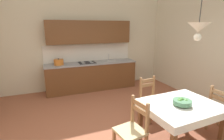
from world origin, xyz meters
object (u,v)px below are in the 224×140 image
object	(u,v)px
dining_chair_tv_side	(132,130)
pendant_lamp	(199,28)
kitchen_cabinetry	(91,64)
dining_chair_kitchen_side	(151,99)
dining_table	(181,111)
fruit_bowl	(182,102)
dining_chair_window_side	(222,112)

from	to	relation	value
dining_chair_tv_side	pendant_lamp	world-z (taller)	pendant_lamp
kitchen_cabinetry	dining_chair_kitchen_side	size ratio (longest dim) A/B	3.12
dining_table	fruit_bowl	world-z (taller)	fruit_bowl
kitchen_cabinetry	dining_table	world-z (taller)	kitchen_cabinetry
kitchen_cabinetry	fruit_bowl	xyz separation A→B (m)	(0.68, -3.32, -0.04)
dining_chair_window_side	fruit_bowl	size ratio (longest dim) A/B	3.10
dining_chair_tv_side	pendant_lamp	bearing A→B (deg)	-11.84
dining_chair_kitchen_side	fruit_bowl	distance (m)	1.06
dining_chair_tv_side	dining_chair_kitchen_side	xyz separation A→B (m)	(0.93, 0.90, 0.00)
fruit_bowl	pendant_lamp	size ratio (longest dim) A/B	0.37
dining_table	dining_chair_kitchen_side	distance (m)	0.97
dining_table	dining_chair_tv_side	world-z (taller)	dining_chair_tv_side
fruit_bowl	dining_chair_window_side	bearing A→B (deg)	-0.13
dining_chair_tv_side	pendant_lamp	distance (m)	1.82
dining_table	dining_chair_kitchen_side	size ratio (longest dim) A/B	1.39
kitchen_cabinetry	fruit_bowl	world-z (taller)	kitchen_cabinetry
kitchen_cabinetry	pendant_lamp	bearing A→B (deg)	-77.82
dining_chair_window_side	fruit_bowl	world-z (taller)	dining_chair_window_side
kitchen_cabinetry	pendant_lamp	xyz separation A→B (m)	(0.74, -3.42, 1.14)
kitchen_cabinetry	dining_table	xyz separation A→B (m)	(0.71, -3.28, -0.23)
fruit_bowl	kitchen_cabinetry	bearing A→B (deg)	101.52
dining_chair_tv_side	fruit_bowl	xyz separation A→B (m)	(0.86, -0.09, 0.37)
dining_table	fruit_bowl	bearing A→B (deg)	-124.99
dining_table	pendant_lamp	size ratio (longest dim) A/B	1.61
dining_table	dining_chair_tv_side	distance (m)	0.91
kitchen_cabinetry	fruit_bowl	bearing A→B (deg)	-78.48
dining_chair_window_side	fruit_bowl	xyz separation A→B (m)	(-1.02, 0.00, 0.37)
kitchen_cabinetry	dining_chair_tv_side	bearing A→B (deg)	-93.33
dining_table	fruit_bowl	distance (m)	0.20
dining_chair_tv_side	dining_chair_window_side	world-z (taller)	same
dining_chair_tv_side	dining_chair_kitchen_side	bearing A→B (deg)	43.91
pendant_lamp	dining_chair_window_side	bearing A→B (deg)	5.86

